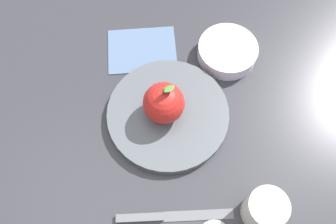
{
  "coord_description": "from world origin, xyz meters",
  "views": [
    {
      "loc": [
        -0.06,
        -0.24,
        0.66
      ],
      "look_at": [
        0.02,
        0.04,
        0.02
      ],
      "focal_mm": 37.79,
      "sensor_mm": 36.0,
      "label": 1
    }
  ],
  "objects_px": {
    "side_bowl": "(228,51)",
    "linen_napkin": "(142,50)",
    "knife": "(164,217)",
    "apple": "(164,103)",
    "cup": "(265,209)",
    "dinner_plate": "(168,114)"
  },
  "relations": [
    {
      "from": "linen_napkin",
      "to": "apple",
      "type": "bearing_deg",
      "value": -88.37
    },
    {
      "from": "apple",
      "to": "cup",
      "type": "distance_m",
      "value": 0.26
    },
    {
      "from": "side_bowl",
      "to": "knife",
      "type": "height_order",
      "value": "side_bowl"
    },
    {
      "from": "cup",
      "to": "knife",
      "type": "distance_m",
      "value": 0.18
    },
    {
      "from": "side_bowl",
      "to": "linen_napkin",
      "type": "bearing_deg",
      "value": 159.65
    },
    {
      "from": "cup",
      "to": "knife",
      "type": "height_order",
      "value": "cup"
    },
    {
      "from": "cup",
      "to": "apple",
      "type": "bearing_deg",
      "value": 116.46
    },
    {
      "from": "cup",
      "to": "knife",
      "type": "bearing_deg",
      "value": 166.79
    },
    {
      "from": "knife",
      "to": "linen_napkin",
      "type": "height_order",
      "value": "knife"
    },
    {
      "from": "apple",
      "to": "linen_napkin",
      "type": "distance_m",
      "value": 0.18
    },
    {
      "from": "side_bowl",
      "to": "cup",
      "type": "relative_size",
      "value": 1.76
    },
    {
      "from": "knife",
      "to": "linen_napkin",
      "type": "xyz_separation_m",
      "value": [
        0.05,
        0.36,
        -0.0
      ]
    },
    {
      "from": "apple",
      "to": "knife",
      "type": "height_order",
      "value": "apple"
    },
    {
      "from": "apple",
      "to": "side_bowl",
      "type": "distance_m",
      "value": 0.2
    },
    {
      "from": "dinner_plate",
      "to": "apple",
      "type": "xyz_separation_m",
      "value": [
        -0.01,
        0.0,
        0.05
      ]
    },
    {
      "from": "side_bowl",
      "to": "linen_napkin",
      "type": "height_order",
      "value": "side_bowl"
    },
    {
      "from": "linen_napkin",
      "to": "knife",
      "type": "bearing_deg",
      "value": -97.63
    },
    {
      "from": "side_bowl",
      "to": "linen_napkin",
      "type": "xyz_separation_m",
      "value": [
        -0.18,
        0.06,
        -0.02
      ]
    },
    {
      "from": "dinner_plate",
      "to": "linen_napkin",
      "type": "xyz_separation_m",
      "value": [
        -0.01,
        0.17,
        -0.01
      ]
    },
    {
      "from": "linen_napkin",
      "to": "side_bowl",
      "type": "bearing_deg",
      "value": -20.35
    },
    {
      "from": "dinner_plate",
      "to": "side_bowl",
      "type": "xyz_separation_m",
      "value": [
        0.16,
        0.11,
        0.01
      ]
    },
    {
      "from": "dinner_plate",
      "to": "apple",
      "type": "height_order",
      "value": "apple"
    }
  ]
}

